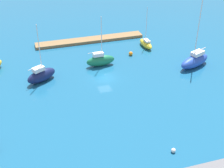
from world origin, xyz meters
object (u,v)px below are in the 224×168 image
at_px(mooring_buoy_white, 173,150).
at_px(mooring_buoy_orange, 131,54).
at_px(sailboat_yellow_far_north, 146,44).
at_px(sailboat_green_outer_mooring, 100,60).
at_px(pier_dock, 90,40).
at_px(sailboat_blue_off_beacon, 195,60).
at_px(sailboat_navy_center_basin, 41,75).

distance_m(mooring_buoy_white, mooring_buoy_orange, 31.08).
height_order(sailboat_yellow_far_north, sailboat_green_outer_mooring, sailboat_green_outer_mooring).
distance_m(sailboat_green_outer_mooring, mooring_buoy_white, 28.16).
relative_size(pier_dock, sailboat_blue_off_beacon, 1.84).
bearing_deg(pier_dock, sailboat_blue_off_beacon, 132.98).
distance_m(pier_dock, sailboat_blue_off_beacon, 26.11).
bearing_deg(mooring_buoy_white, pier_dock, -87.03).
bearing_deg(pier_dock, mooring_buoy_orange, 123.59).
bearing_deg(sailboat_blue_off_beacon, sailboat_yellow_far_north, -85.49).
bearing_deg(sailboat_green_outer_mooring, mooring_buoy_white, -85.78).
xyz_separation_m(sailboat_yellow_far_north, mooring_buoy_white, (9.65, 33.94, -0.55)).
bearing_deg(pier_dock, sailboat_green_outer_mooring, 86.22).
height_order(pier_dock, mooring_buoy_white, pier_dock).
distance_m(pier_dock, mooring_buoy_white, 41.11).
height_order(pier_dock, sailboat_green_outer_mooring, sailboat_green_outer_mooring).
bearing_deg(mooring_buoy_orange, sailboat_blue_off_beacon, 141.29).
relative_size(pier_dock, sailboat_yellow_far_north, 2.78).
bearing_deg(mooring_buoy_white, sailboat_navy_center_basin, -58.33).
bearing_deg(mooring_buoy_orange, sailboat_yellow_far_north, -146.76).
height_order(pier_dock, sailboat_yellow_far_north, sailboat_yellow_far_north).
height_order(sailboat_green_outer_mooring, mooring_buoy_orange, sailboat_green_outer_mooring).
relative_size(sailboat_blue_off_beacon, sailboat_green_outer_mooring, 1.34).
bearing_deg(sailboat_green_outer_mooring, sailboat_blue_off_beacon, -19.76).
bearing_deg(sailboat_green_outer_mooring, sailboat_navy_center_basin, -168.78).
height_order(sailboat_blue_off_beacon, sailboat_yellow_far_north, sailboat_blue_off_beacon).
bearing_deg(mooring_buoy_orange, mooring_buoy_white, 81.24).
distance_m(pier_dock, mooring_buoy_orange, 12.40).
relative_size(sailboat_green_outer_mooring, mooring_buoy_orange, 11.99).
xyz_separation_m(pier_dock, mooring_buoy_orange, (-6.86, 10.33, 0.11)).
bearing_deg(sailboat_navy_center_basin, mooring_buoy_orange, -13.34).
bearing_deg(sailboat_yellow_far_north, pier_dock, 55.58).
bearing_deg(sailboat_blue_off_beacon, mooring_buoy_orange, -60.82).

